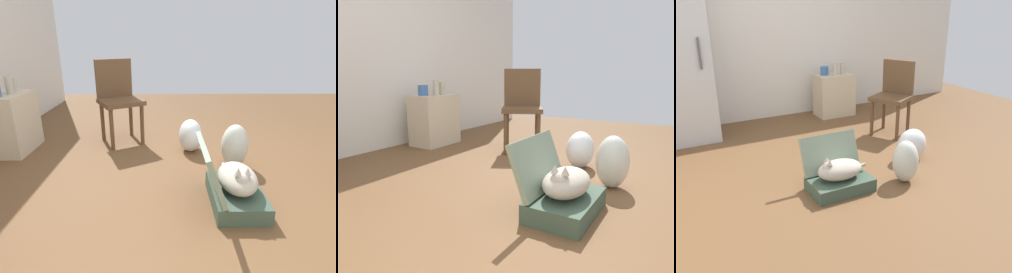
# 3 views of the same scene
# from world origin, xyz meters

# --- Properties ---
(ground_plane) EXTENTS (7.68, 7.68, 0.00)m
(ground_plane) POSITION_xyz_m (0.00, 0.00, 0.00)
(ground_plane) COLOR brown
(ground_plane) RESTS_ON ground
(suitcase_base) EXTENTS (0.56, 0.36, 0.12)m
(suitcase_base) POSITION_xyz_m (-0.37, -0.28, 0.06)
(suitcase_base) COLOR #384C3D
(suitcase_base) RESTS_ON ground
(suitcase_lid) EXTENTS (0.56, 0.16, 0.35)m
(suitcase_lid) POSITION_xyz_m (-0.37, -0.09, 0.30)
(suitcase_lid) COLOR gray
(suitcase_lid) RESTS_ON suitcase_base
(cat) EXTENTS (0.50, 0.27, 0.22)m
(cat) POSITION_xyz_m (-0.38, -0.28, 0.21)
(cat) COLOR #B2A899
(cat) RESTS_ON suitcase_base
(plastic_bag_white) EXTENTS (0.24, 0.25, 0.41)m
(plastic_bag_white) POSITION_xyz_m (0.26, -0.42, 0.21)
(plastic_bag_white) COLOR silver
(plastic_bag_white) RESTS_ON ground
(plastic_bag_clear) EXTENTS (0.34, 0.25, 0.34)m
(plastic_bag_clear) POSITION_xyz_m (0.64, -0.04, 0.17)
(plastic_bag_clear) COLOR silver
(plastic_bag_clear) RESTS_ON ground
(side_table) EXTENTS (0.55, 0.36, 0.62)m
(side_table) POSITION_xyz_m (0.67, 1.85, 0.31)
(side_table) COLOR beige
(side_table) RESTS_ON ground
(vase_short) EXTENTS (0.07, 0.07, 0.16)m
(vase_short) POSITION_xyz_m (0.81, 1.84, 0.70)
(vase_short) COLOR #B7AD99
(vase_short) RESTS_ON side_table
(vase_round) EXTENTS (0.07, 0.07, 0.18)m
(vase_round) POSITION_xyz_m (0.67, 1.80, 0.71)
(vase_round) COLOR #B7AD99
(vase_round) RESTS_ON side_table
(chair) EXTENTS (0.58, 0.59, 0.94)m
(chair) POSITION_xyz_m (0.96, 0.76, 0.52)
(chair) COLOR brown
(chair) RESTS_ON ground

